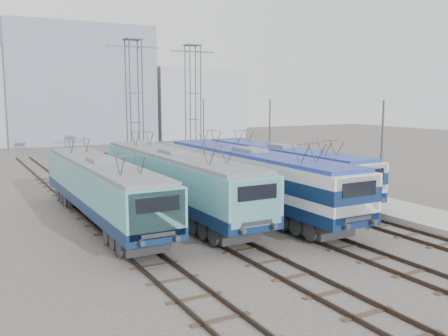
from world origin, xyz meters
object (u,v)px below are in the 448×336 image
(catenary_tower_east, at_px, (193,102))
(mast_rear, at_px, (204,133))
(locomotive_center_right, at_px, (252,175))
(locomotive_center_left, at_px, (176,178))
(mast_front, at_px, (381,159))
(mast_mid, at_px, (270,143))
(locomotive_far_right, at_px, (282,166))
(catenary_tower_west, at_px, (135,103))
(locomotive_far_left, at_px, (102,186))

(catenary_tower_east, xyz_separation_m, mast_rear, (2.10, 2.00, -3.14))
(catenary_tower_east, bearing_deg, locomotive_center_right, -103.63)
(locomotive_center_left, bearing_deg, mast_rear, 58.90)
(catenary_tower_east, bearing_deg, mast_rear, 43.60)
(mast_front, bearing_deg, mast_mid, 90.00)
(locomotive_far_right, xyz_separation_m, mast_front, (1.85, -7.60, 1.24))
(catenary_tower_east, xyz_separation_m, mast_front, (2.10, -22.00, -3.14))
(locomotive_center_left, height_order, mast_mid, mast_mid)
(catenary_tower_west, bearing_deg, locomotive_center_right, -81.76)
(locomotive_center_left, distance_m, mast_rear, 21.04)
(catenary_tower_west, bearing_deg, mast_rear, 24.94)
(locomotive_center_right, distance_m, catenary_tower_east, 18.53)
(catenary_tower_east, distance_m, mast_mid, 10.69)
(locomotive_far_left, xyz_separation_m, mast_mid, (15.35, 5.95, 1.31))
(locomotive_center_left, height_order, mast_rear, mast_rear)
(locomotive_center_right, distance_m, catenary_tower_west, 16.26)
(locomotive_center_left, height_order, catenary_tower_west, catenary_tower_west)
(locomotive_center_left, xyz_separation_m, catenary_tower_east, (8.75, 15.98, 4.32))
(locomotive_far_right, distance_m, catenary_tower_west, 14.79)
(catenary_tower_west, relative_size, mast_mid, 1.71)
(locomotive_center_right, bearing_deg, mast_rear, 71.99)
(locomotive_far_right, xyz_separation_m, mast_rear, (1.85, 16.40, 1.24))
(mast_front, bearing_deg, locomotive_far_right, 103.68)
(locomotive_center_right, bearing_deg, catenary_tower_east, 76.37)
(mast_mid, bearing_deg, locomotive_far_left, -158.80)
(locomotive_center_right, distance_m, mast_rear, 20.57)
(mast_mid, xyz_separation_m, mast_rear, (0.00, 12.00, 0.00))
(catenary_tower_east, height_order, mast_mid, catenary_tower_east)
(catenary_tower_west, xyz_separation_m, catenary_tower_east, (6.50, 2.00, 0.00))
(locomotive_center_left, relative_size, locomotive_center_right, 0.99)
(catenary_tower_west, bearing_deg, locomotive_far_left, -115.81)
(locomotive_center_right, height_order, locomotive_far_right, locomotive_center_right)
(catenary_tower_east, xyz_separation_m, mast_mid, (2.10, -10.00, -3.14))
(locomotive_far_right, relative_size, mast_mid, 2.52)
(catenary_tower_east, height_order, mast_rear, catenary_tower_east)
(locomotive_center_left, bearing_deg, locomotive_far_right, 9.97)
(locomotive_center_right, xyz_separation_m, locomotive_far_right, (4.50, 3.13, -0.14))
(locomotive_far_left, distance_m, mast_front, 16.55)
(mast_rear, bearing_deg, mast_front, -90.00)
(locomotive_far_left, xyz_separation_m, catenary_tower_west, (6.75, 13.95, 4.45))
(locomotive_center_left, xyz_separation_m, locomotive_far_right, (9.00, 1.58, -0.07))
(locomotive_far_left, relative_size, locomotive_center_right, 0.93)
(locomotive_far_right, relative_size, mast_front, 2.52)
(locomotive_far_left, distance_m, locomotive_center_right, 9.14)
(locomotive_center_left, distance_m, catenary_tower_west, 14.81)
(locomotive_center_right, relative_size, catenary_tower_east, 1.57)
(locomotive_far_right, height_order, catenary_tower_east, catenary_tower_east)
(mast_mid, distance_m, mast_rear, 12.00)
(locomotive_center_right, height_order, mast_mid, mast_mid)
(catenary_tower_west, distance_m, mast_mid, 12.16)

